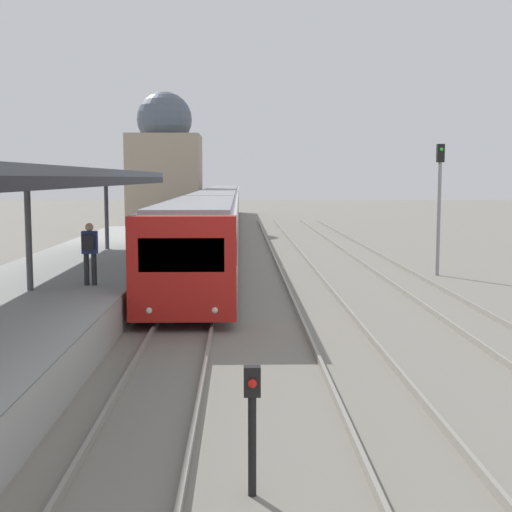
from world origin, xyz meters
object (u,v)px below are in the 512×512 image
person_on_platform (90,249)px  train_near (219,210)px  signal_post_near (252,415)px  signal_mast_far (439,193)px

person_on_platform → train_near: size_ratio=0.03×
person_on_platform → signal_post_near: 11.52m
train_near → signal_post_near: (1.56, -39.98, -0.67)m
signal_post_near → signal_mast_far: size_ratio=0.31×
signal_mast_far → train_near: bearing=113.8°
train_near → signal_mast_far: (9.14, -20.73, 1.54)m
signal_mast_far → person_on_platform: bearing=-143.9°
train_near → person_on_platform: bearing=-95.0°
person_on_platform → train_near: bearing=85.0°
signal_post_near → train_near: bearing=92.2°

